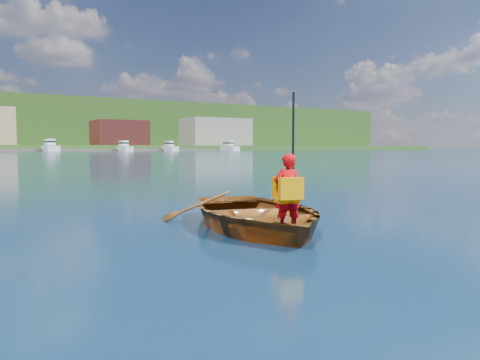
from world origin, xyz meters
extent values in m
plane|color=#152946|center=(0.00, 0.00, 0.00)|extent=(600.00, 600.00, 0.00)
imported|color=maroon|center=(-1.09, 0.22, 0.23)|extent=(3.35, 4.14, 0.76)
imported|color=red|center=(-1.15, -0.70, 0.64)|extent=(0.44, 0.34, 1.07)
cube|color=#F09C02|center=(-1.17, -0.81, 0.70)|extent=(0.35, 0.17, 0.30)
cube|color=#F09C02|center=(-1.12, -0.58, 0.70)|extent=(0.35, 0.15, 0.30)
cube|color=#F09C02|center=(-1.15, -0.70, 0.52)|extent=(0.34, 0.28, 0.05)
cylinder|color=black|center=(-0.97, -0.58, 1.06)|extent=(0.04, 0.04, 1.92)
cube|color=brown|center=(45.00, 165.00, 6.50)|extent=(18.00, 16.00, 9.00)
cube|color=gray|center=(85.00, 165.00, 7.50)|extent=(26.00, 16.00, 11.00)
cube|color=white|center=(17.76, 143.00, 0.79)|extent=(3.44, 12.27, 1.98)
cube|color=white|center=(17.76, 144.23, 2.88)|extent=(2.41, 5.52, 1.80)
cube|color=black|center=(17.76, 144.23, 2.98)|extent=(2.47, 5.77, 0.50)
cube|color=white|center=(40.23, 143.00, 0.66)|extent=(2.76, 9.84, 1.66)
cube|color=white|center=(40.23, 143.98, 2.56)|extent=(1.93, 4.43, 1.80)
cube|color=black|center=(40.23, 143.98, 2.66)|extent=(1.98, 4.63, 0.50)
cube|color=white|center=(55.95, 143.00, 0.66)|extent=(2.52, 9.01, 1.64)
cube|color=white|center=(55.95, 143.90, 2.54)|extent=(1.77, 4.05, 1.80)
cube|color=black|center=(55.95, 143.90, 2.64)|extent=(1.82, 4.23, 0.50)
cube|color=white|center=(79.19, 143.00, 0.73)|extent=(2.78, 9.94, 1.83)
cube|color=white|center=(79.19, 143.99, 2.73)|extent=(1.95, 4.47, 1.80)
cube|color=black|center=(79.19, 143.99, 2.83)|extent=(2.00, 4.67, 0.50)
cylinder|color=#382314|center=(97.20, 244.08, 14.56)|extent=(0.80, 0.80, 3.49)
sphere|color=#2D5E1F|center=(97.20, 244.08, 19.22)|extent=(6.52, 6.52, 6.52)
cylinder|color=#382314|center=(149.84, 241.99, 13.73)|extent=(0.80, 0.80, 2.66)
sphere|color=#2D5E1F|center=(149.84, 241.99, 17.27)|extent=(4.96, 4.96, 4.96)
cylinder|color=#382314|center=(13.41, 226.07, 10.81)|extent=(0.80, 0.80, 3.19)
sphere|color=#2D5E1F|center=(13.41, 226.07, 15.07)|extent=(5.96, 5.96, 5.96)
cylinder|color=#382314|center=(162.63, 228.76, 11.28)|extent=(0.80, 0.80, 3.06)
sphere|color=#2D5E1F|center=(162.63, 228.76, 15.37)|extent=(5.72, 5.72, 5.72)
cylinder|color=#382314|center=(87.44, 276.02, 20.70)|extent=(0.80, 0.80, 2.98)
sphere|color=#2D5E1F|center=(87.44, 276.02, 24.67)|extent=(5.57, 5.57, 5.57)
cylinder|color=#382314|center=(90.43, 273.91, 20.60)|extent=(0.80, 0.80, 3.63)
sphere|color=#2D5E1F|center=(90.43, 273.91, 25.43)|extent=(6.77, 6.77, 6.77)
cylinder|color=#382314|center=(63.41, 260.45, 17.46)|extent=(0.80, 0.80, 2.74)
sphere|color=#2D5E1F|center=(63.41, 260.45, 21.11)|extent=(5.11, 5.11, 5.11)
cylinder|color=#382314|center=(157.11, 218.51, 9.60)|extent=(0.80, 0.80, 3.80)
sphere|color=#2D5E1F|center=(157.11, 218.51, 14.66)|extent=(7.09, 7.09, 7.09)
camera|label=1|loc=(-4.97, -5.85, 1.25)|focal=35.00mm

